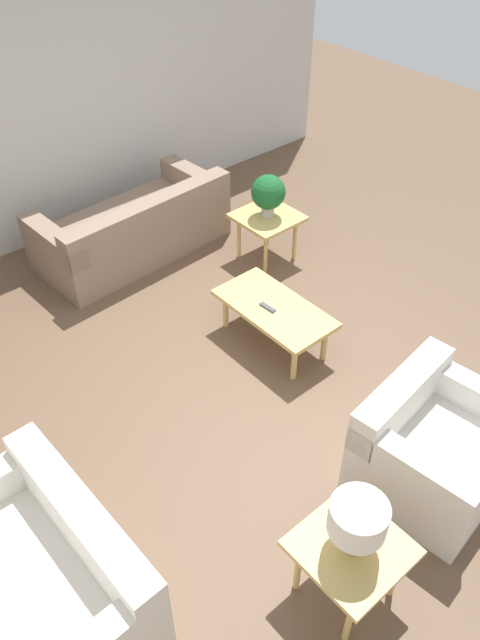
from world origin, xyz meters
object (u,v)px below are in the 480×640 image
Objects in this scene: loveseat at (46,580)px; side_table_lamp at (351,552)px; coffee_table at (274,311)px; sofa at (134,229)px; potted_plant at (268,193)px; table_lamp at (358,521)px; side_table_plant at (267,221)px; armchair at (432,447)px.

loveseat is 1.76m from side_table_lamp.
loveseat reaches higher than coffee_table.
potted_plant is (-0.98, -0.97, 0.48)m from sofa.
table_lamp reaches higher than side_table_lamp.
loveseat is 2.75m from coffee_table.
loveseat is at bearing 118.53° from potted_plant.
side_table_plant is at bearing 131.81° from sofa.
armchair is 2.84× the size of table_lamp.
coffee_table is at bearing -32.20° from table_lamp.
table_lamp is at bearing 51.06° from loveseat.
coffee_table is (-1.99, -0.13, 0.08)m from sofa.
table_lamp reaches higher than side_table_plant.
coffee_table is (1.75, -0.15, 0.05)m from armchair.
sofa is 3.73m from armchair.
coffee_table is 2.77× the size of table_lamp.
armchair is at bearing 86.71° from sofa.
sofa is 4.64× the size of potted_plant.
armchair reaches higher than side_table_plant.
potted_plant is (1.01, -0.84, 0.41)m from coffee_table.
side_table_lamp is (-1.94, 1.22, 0.09)m from coffee_table.
side_table_lamp is at bearing -165.96° from table_lamp.
potted_plant reaches higher than table_lamp.
table_lamp is (-2.95, 2.07, 0.01)m from potted_plant.
potted_plant is 3.60m from table_lamp.
potted_plant is (1.88, -3.45, 0.46)m from loveseat.
loveseat is at bearing 118.53° from side_table_plant.
armchair is 1.84× the size of side_table_lamp.
coffee_table is 2.33m from table_lamp.
loveseat is at bearing 153.69° from armchair.
armchair is (-3.73, 0.02, 0.03)m from sofa.
coffee_table is at bearing 78.50° from armchair.
table_lamp is at bearing -176.47° from armchair.
potted_plant reaches higher than side_table_plant.
armchair is 2.93m from side_table_plant.
coffee_table is 1.32m from side_table_plant.
side_table_plant is at bearing -35.01° from table_lamp.
side_table_plant is 1.37× the size of potted_plant.
coffee_table is 2.30m from side_table_lamp.
loveseat is at bearing 45.98° from sofa.
side_table_lamp is at bearing 71.41° from sofa.
loveseat reaches higher than sofa.
table_lamp reaches higher than loveseat.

